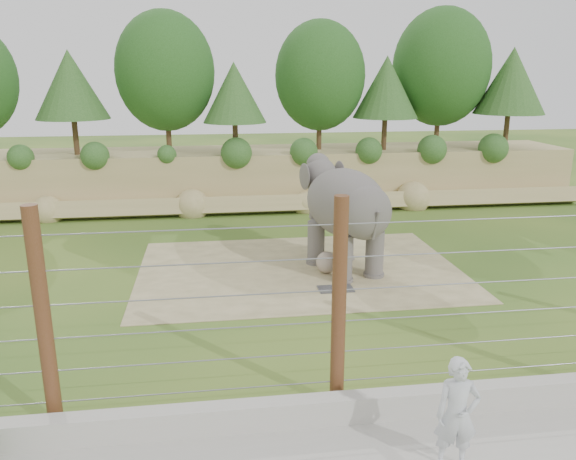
{
  "coord_description": "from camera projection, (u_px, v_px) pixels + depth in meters",
  "views": [
    {
      "loc": [
        -2.18,
        -13.51,
        5.97
      ],
      "look_at": [
        0.0,
        2.0,
        1.6
      ],
      "focal_mm": 35.0,
      "sensor_mm": 36.0,
      "label": 1
    }
  ],
  "objects": [
    {
      "name": "ground",
      "position": [
        299.0,
        309.0,
        14.78
      ],
      "size": [
        90.0,
        90.0,
        0.0
      ],
      "primitive_type": "plane",
      "color": "#2C551D",
      "rests_on": "ground"
    },
    {
      "name": "back_embankment",
      "position": [
        269.0,
        119.0,
        25.88
      ],
      "size": [
        30.0,
        5.52,
        8.77
      ],
      "color": "tan",
      "rests_on": "ground"
    },
    {
      "name": "dirt_patch",
      "position": [
        299.0,
        269.0,
        17.71
      ],
      "size": [
        10.0,
        7.0,
        0.02
      ],
      "primitive_type": "cube",
      "color": "#8D8155",
      "rests_on": "ground"
    },
    {
      "name": "drain_grate",
      "position": [
        336.0,
        289.0,
        16.05
      ],
      "size": [
        1.0,
        0.6,
        0.03
      ],
      "primitive_type": "cube",
      "color": "#262628",
      "rests_on": "dirt_patch"
    },
    {
      "name": "elephant",
      "position": [
        345.0,
        218.0,
        17.25
      ],
      "size": [
        2.84,
        4.48,
        3.36
      ],
      "primitive_type": null,
      "rotation": [
        0.0,
        0.0,
        0.28
      ],
      "color": "#58524E",
      "rests_on": "ground"
    },
    {
      "name": "stone_ball",
      "position": [
        327.0,
        262.0,
        17.31
      ],
      "size": [
        0.67,
        0.67,
        0.67
      ],
      "primitive_type": "sphere",
      "color": "gray",
      "rests_on": "dirt_patch"
    },
    {
      "name": "retaining_wall",
      "position": [
        343.0,
        408.0,
        9.94
      ],
      "size": [
        26.0,
        0.35,
        0.5
      ],
      "primitive_type": "cube",
      "color": "#B2AFA5",
      "rests_on": "ground"
    },
    {
      "name": "barrier_fence",
      "position": [
        339.0,
        306.0,
        9.95
      ],
      "size": [
        20.26,
        0.26,
        4.0
      ],
      "color": "#4F2D13",
      "rests_on": "ground"
    },
    {
      "name": "zookeeper",
      "position": [
        457.0,
        414.0,
        8.59
      ],
      "size": [
        0.74,
        0.55,
        1.85
      ],
      "primitive_type": "imported",
      "rotation": [
        0.0,
        0.0,
        -0.17
      ],
      "color": "#AAAFB4",
      "rests_on": "walkway"
    }
  ]
}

